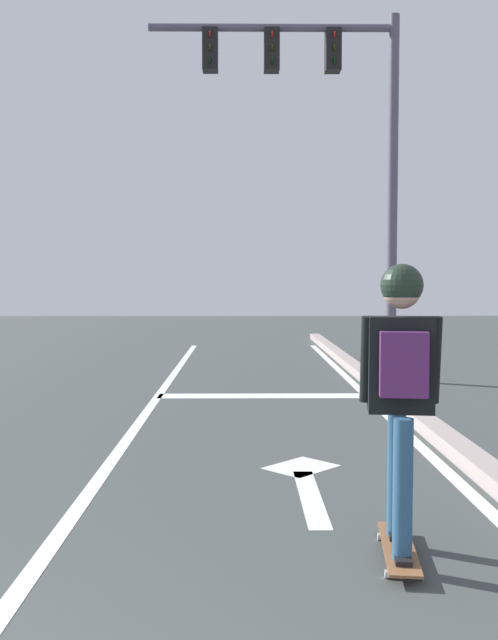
# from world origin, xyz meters

# --- Properties ---
(lane_line_center) EXTENTS (0.12, 20.00, 0.01)m
(lane_line_center) POSITION_xyz_m (0.20, 6.00, 0.00)
(lane_line_center) COLOR silver
(lane_line_center) RESTS_ON ground
(lane_line_curbside) EXTENTS (0.12, 20.00, 0.01)m
(lane_line_curbside) POSITION_xyz_m (3.09, 6.00, 0.00)
(lane_line_curbside) COLOR silver
(lane_line_curbside) RESTS_ON ground
(stop_bar) EXTENTS (3.04, 0.40, 0.01)m
(stop_bar) POSITION_xyz_m (1.72, 8.54, 0.00)
(stop_bar) COLOR silver
(stop_bar) RESTS_ON ground
(lane_arrow_stem) EXTENTS (0.16, 1.40, 0.01)m
(lane_arrow_stem) POSITION_xyz_m (1.88, 3.96, 0.00)
(lane_arrow_stem) COLOR silver
(lane_arrow_stem) RESTS_ON ground
(lane_arrow_head) EXTENTS (0.71, 0.71, 0.01)m
(lane_arrow_head) POSITION_xyz_m (1.88, 4.81, 0.00)
(lane_arrow_head) COLOR silver
(lane_arrow_head) RESTS_ON ground
(curb_strip) EXTENTS (0.24, 24.00, 0.14)m
(curb_strip) POSITION_xyz_m (3.34, 6.00, 0.07)
(curb_strip) COLOR #A2938E
(curb_strip) RESTS_ON ground
(skateboard) EXTENTS (0.28, 0.84, 0.07)m
(skateboard) POSITION_xyz_m (2.27, 2.80, 0.06)
(skateboard) COLOR brown
(skateboard) RESTS_ON ground
(skater) EXTENTS (0.45, 0.62, 1.64)m
(skater) POSITION_xyz_m (2.27, 2.78, 1.11)
(skater) COLOR #2A5478
(skater) RESTS_ON skateboard
(traffic_signal_mast) EXTENTS (3.91, 0.34, 5.74)m
(traffic_signal_mast) POSITION_xyz_m (2.68, 10.04, 4.22)
(traffic_signal_mast) COLOR #585264
(traffic_signal_mast) RESTS_ON ground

